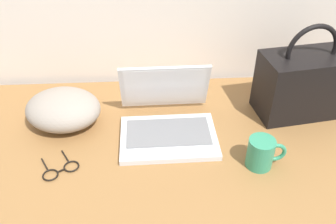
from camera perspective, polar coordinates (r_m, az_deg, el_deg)
desk at (r=1.19m, az=-0.13°, el=-5.22°), size 1.60×0.76×0.03m
laptop at (r=1.20m, az=-0.07°, el=-1.16°), size 0.31×0.30×0.21m
coffee_mug at (r=1.11m, az=14.43°, el=-6.21°), size 0.12×0.08×0.09m
eyeglasses at (r=1.13m, az=-16.45°, el=-8.66°), size 0.13×0.14×0.01m
handbag at (r=1.33m, az=20.44°, el=4.28°), size 0.32×0.20×0.33m
cushion at (r=1.27m, az=-16.07°, el=0.44°), size 0.29×0.27×0.12m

